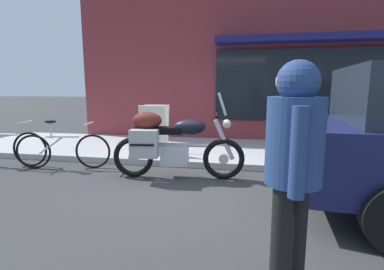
{
  "coord_description": "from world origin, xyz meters",
  "views": [
    {
      "loc": [
        0.63,
        -4.13,
        1.49
      ],
      "look_at": [
        -0.26,
        0.61,
        0.7
      ],
      "focal_mm": 27.09,
      "sensor_mm": 36.0,
      "label": 1
    }
  ],
  "objects_px": {
    "sandwich_board_sign": "(155,129)",
    "parked_bicycle": "(63,150)",
    "touring_motorcycle": "(170,142)",
    "pedestrian_walking": "(294,154)",
    "second_bicycle_by_cafe": "(3,147)"
  },
  "relations": [
    {
      "from": "parked_bicycle",
      "to": "second_bicycle_by_cafe",
      "type": "distance_m",
      "value": 1.23
    },
    {
      "from": "parked_bicycle",
      "to": "sandwich_board_sign",
      "type": "bearing_deg",
      "value": 38.56
    },
    {
      "from": "touring_motorcycle",
      "to": "second_bicycle_by_cafe",
      "type": "bearing_deg",
      "value": 177.41
    },
    {
      "from": "touring_motorcycle",
      "to": "sandwich_board_sign",
      "type": "xyz_separation_m",
      "value": [
        -0.69,
        1.33,
        0.01
      ]
    },
    {
      "from": "parked_bicycle",
      "to": "sandwich_board_sign",
      "type": "xyz_separation_m",
      "value": [
        1.41,
        1.13,
        0.27
      ]
    },
    {
      "from": "pedestrian_walking",
      "to": "sandwich_board_sign",
      "type": "relative_size",
      "value": 1.66
    },
    {
      "from": "sandwich_board_sign",
      "to": "parked_bicycle",
      "type": "bearing_deg",
      "value": -141.44
    },
    {
      "from": "pedestrian_walking",
      "to": "second_bicycle_by_cafe",
      "type": "relative_size",
      "value": 0.99
    },
    {
      "from": "touring_motorcycle",
      "to": "second_bicycle_by_cafe",
      "type": "height_order",
      "value": "touring_motorcycle"
    },
    {
      "from": "touring_motorcycle",
      "to": "parked_bicycle",
      "type": "relative_size",
      "value": 1.28
    },
    {
      "from": "touring_motorcycle",
      "to": "sandwich_board_sign",
      "type": "relative_size",
      "value": 2.17
    },
    {
      "from": "sandwich_board_sign",
      "to": "second_bicycle_by_cafe",
      "type": "xyz_separation_m",
      "value": [
        -2.64,
        -1.18,
        -0.26
      ]
    },
    {
      "from": "parked_bicycle",
      "to": "pedestrian_walking",
      "type": "height_order",
      "value": "pedestrian_walking"
    },
    {
      "from": "parked_bicycle",
      "to": "touring_motorcycle",
      "type": "bearing_deg",
      "value": -5.49
    },
    {
      "from": "parked_bicycle",
      "to": "second_bicycle_by_cafe",
      "type": "relative_size",
      "value": 1.01
    }
  ]
}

